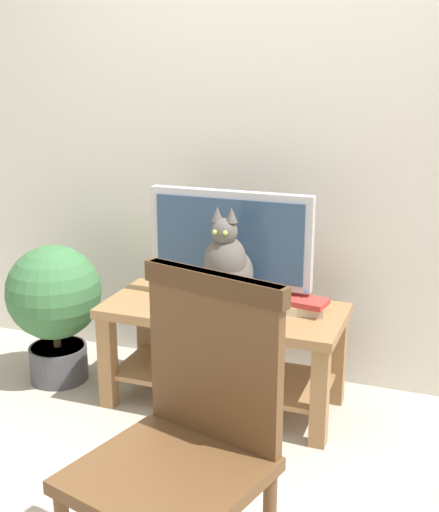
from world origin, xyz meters
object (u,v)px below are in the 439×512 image
media_box (228,308)px  wooden_chair (189,430)px  tv_stand (223,336)px  book_stack (303,306)px  tv (230,245)px  potted_plant (54,302)px  cat (227,268)px

media_box → wooden_chair: size_ratio=0.35×
tv_stand → book_stack: book_stack is taller
tv → media_box: bearing=-73.4°
wooden_chair → potted_plant: (-1.21, 1.15, -0.17)m
tv_stand → media_box: media_box is taller
tv_stand → tv: tv is taller
tv_stand → book_stack: 0.41m
wooden_chair → potted_plant: bearing=136.4°
cat → potted_plant: bearing=177.3°
tv_stand → potted_plant: 0.88m
tv_stand → cat: 0.38m
wooden_chair → book_stack: bearing=88.5°
tv → wooden_chair: bearing=-75.6°
media_box → cat: size_ratio=0.80×
tv → media_box: tv is taller
tv → potted_plant: 0.95m
cat → book_stack: size_ratio=1.98×
media_box → book_stack: 0.34m
cat → book_stack: (0.31, 0.14, -0.18)m
potted_plant → cat: bearing=-2.7°
tv → media_box: size_ratio=2.17×
tv → potted_plant: (-0.88, -0.13, -0.34)m
media_box → potted_plant: (-0.93, 0.03, -0.10)m
cat → wooden_chair: (0.28, -1.11, -0.12)m
media_box → tv: bearing=106.6°
cat → wooden_chair: bearing=-75.8°
media_box → wooden_chair: 1.16m
media_box → wooden_chair: wooden_chair is taller
tv → cat: size_ratio=1.74×
tv_stand → tv: 0.43m
book_stack → tv: bearing=173.5°
tv_stand → potted_plant: bearing=-177.2°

